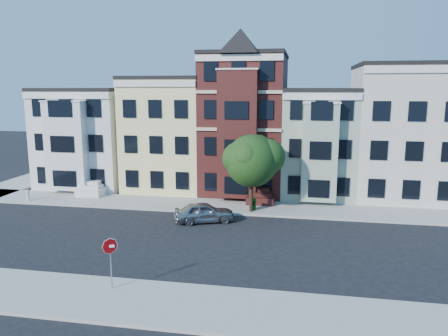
% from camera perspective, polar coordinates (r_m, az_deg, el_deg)
% --- Properties ---
extents(ground, '(120.00, 120.00, 0.00)m').
position_cam_1_polar(ground, '(27.04, -1.38, -9.75)').
color(ground, black).
extents(far_sidewalk, '(60.00, 4.00, 0.15)m').
position_cam_1_polar(far_sidewalk, '(34.52, 1.32, -5.11)').
color(far_sidewalk, '#9E9B93').
rests_on(far_sidewalk, ground).
extents(near_sidewalk, '(60.00, 4.00, 0.15)m').
position_cam_1_polar(near_sidewalk, '(19.91, -6.28, -17.36)').
color(near_sidewalk, '#9E9B93').
rests_on(near_sidewalk, ground).
extents(house_white, '(8.00, 9.00, 9.00)m').
position_cam_1_polar(house_white, '(44.48, -16.76, 3.78)').
color(house_white, silver).
rests_on(house_white, ground).
extents(house_yellow, '(7.00, 9.00, 10.00)m').
position_cam_1_polar(house_yellow, '(41.41, -6.85, 4.38)').
color(house_yellow, '#F4EA9B').
rests_on(house_yellow, ground).
extents(house_brown, '(7.00, 9.00, 12.00)m').
position_cam_1_polar(house_brown, '(39.82, 2.83, 5.65)').
color(house_brown, '#3D1513').
rests_on(house_brown, ground).
extents(house_green, '(6.00, 9.00, 9.00)m').
position_cam_1_polar(house_green, '(39.66, 12.18, 3.23)').
color(house_green, '#97A68F').
rests_on(house_green, ground).
extents(house_cream, '(8.00, 9.00, 11.00)m').
position_cam_1_polar(house_cream, '(40.39, 22.23, 4.24)').
color(house_cream, beige).
rests_on(house_cream, ground).
extents(street_tree, '(7.54, 7.54, 7.18)m').
position_cam_1_polar(street_tree, '(32.31, 3.63, 0.46)').
color(street_tree, '#274C1A').
rests_on(street_tree, far_sidewalk).
extents(parked_car, '(4.50, 3.07, 1.42)m').
position_cam_1_polar(parked_car, '(30.84, -2.62, -5.79)').
color(parked_car, gray).
rests_on(parked_car, ground).
extents(newspaper_box, '(0.45, 0.41, 0.86)m').
position_cam_1_polar(newspaper_box, '(33.48, 3.81, -4.73)').
color(newspaper_box, '#0A4F0B').
rests_on(newspaper_box, far_sidewalk).
extents(fire_hydrant, '(0.30, 0.30, 0.73)m').
position_cam_1_polar(fire_hydrant, '(39.50, -24.22, -3.38)').
color(fire_hydrant, silver).
rests_on(fire_hydrant, far_sidewalk).
extents(stop_sign, '(0.74, 0.40, 2.77)m').
position_cam_1_polar(stop_sign, '(21.14, -14.57, -11.58)').
color(stop_sign, '#BA0508').
rests_on(stop_sign, near_sidewalk).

